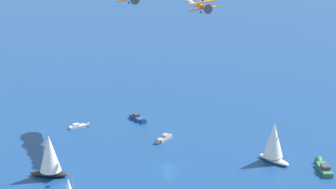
% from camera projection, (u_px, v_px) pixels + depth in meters
% --- Properties ---
extents(ground_plane, '(2000.00, 2000.00, 0.00)m').
position_uv_depth(ground_plane, '(168.00, 167.00, 151.91)').
color(ground_plane, navy).
extents(motorboat_near_centre, '(7.51, 9.04, 2.73)m').
position_uv_depth(motorboat_near_centre, '(323.00, 167.00, 150.45)').
color(motorboat_near_centre, '#33704C').
rests_on(motorboat_near_centre, ground_plane).
extents(sailboat_far_port, '(8.99, 8.69, 12.61)m').
position_uv_depth(sailboat_far_port, '(49.00, 156.00, 145.08)').
color(sailboat_far_port, black).
rests_on(sailboat_far_port, ground_plane).
extents(motorboat_far_stbd, '(6.46, 2.49, 1.83)m').
position_uv_depth(motorboat_far_stbd, '(80.00, 126.00, 179.12)').
color(motorboat_far_stbd, white).
rests_on(motorboat_far_stbd, ground_plane).
extents(motorboat_offshore, '(3.01, 8.15, 2.31)m').
position_uv_depth(motorboat_offshore, '(138.00, 119.00, 184.89)').
color(motorboat_offshore, '#23478C').
rests_on(motorboat_offshore, ground_plane).
extents(sailboat_ahead, '(5.74, 9.83, 12.42)m').
position_uv_depth(sailboat_ahead, '(274.00, 142.00, 153.67)').
color(sailboat_ahead, white).
rests_on(sailboat_ahead, ground_plane).
extents(motorboat_outer_ring_a, '(7.06, 3.89, 1.99)m').
position_uv_depth(motorboat_outer_ring_a, '(163.00, 139.00, 169.05)').
color(motorboat_outer_ring_a, '#9E9993').
rests_on(motorboat_outer_ring_a, ground_plane).
extents(biplane_lead, '(7.38, 7.10, 3.63)m').
position_uv_depth(biplane_lead, '(203.00, 7.00, 141.47)').
color(biplane_lead, orange).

